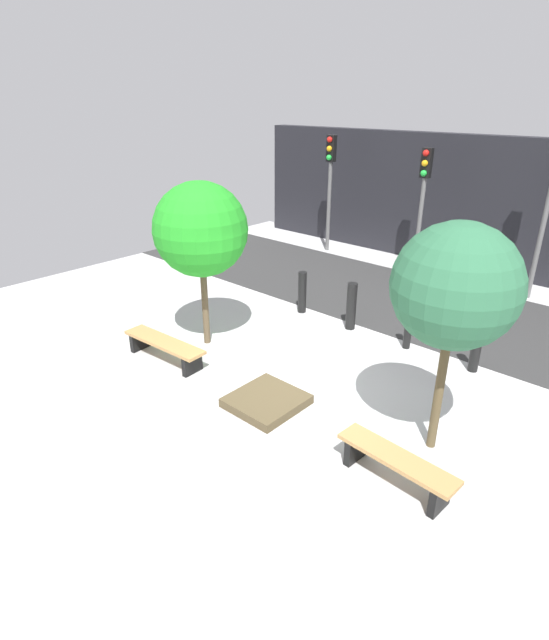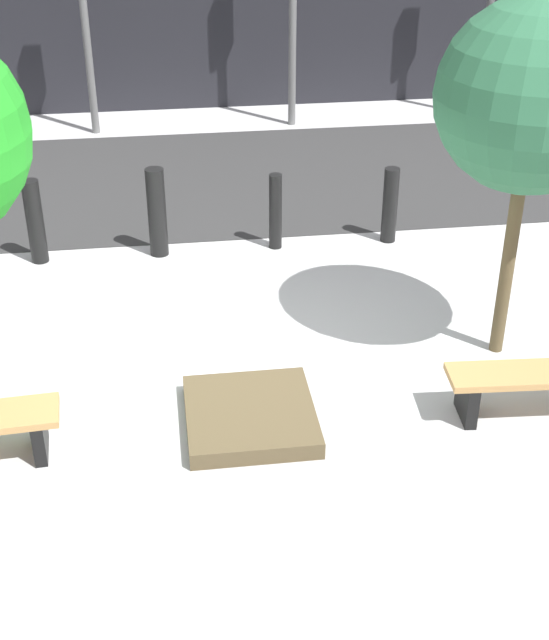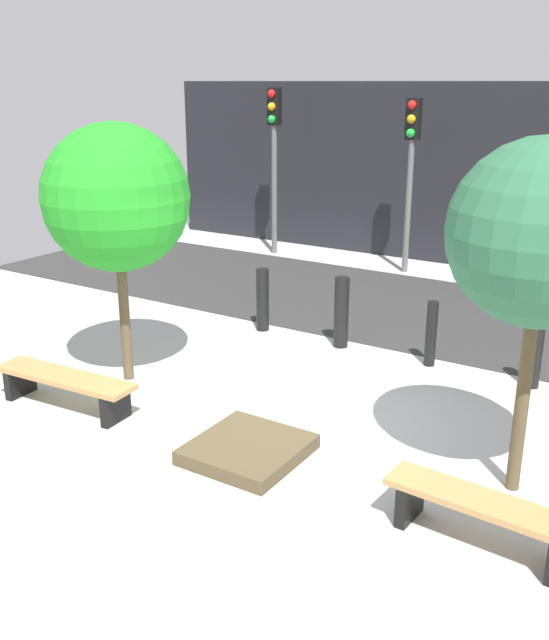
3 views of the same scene
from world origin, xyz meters
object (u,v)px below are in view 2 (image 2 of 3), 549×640
(planter_bed, at_px, (250,416))
(bollard_left, at_px, (157,213))
(bollard_far_left, at_px, (35,222))
(tree_behind_right_bench, at_px, (533,97))
(bollard_right, at_px, (390,205))
(bench_right, at_px, (543,383))
(bollard_center, at_px, (275,212))

(planter_bed, relative_size, bollard_left, 1.08)
(planter_bed, height_order, bollard_far_left, bollard_far_left)
(bollard_far_left, distance_m, bollard_left, 1.37)
(tree_behind_right_bench, height_order, bollard_left, tree_behind_right_bench)
(bollard_far_left, height_order, bollard_right, bollard_far_left)
(bench_right, bearing_deg, bollard_far_left, 145.31)
(bollard_left, bearing_deg, bollard_center, 0.00)
(planter_bed, distance_m, tree_behind_right_bench, 3.56)
(tree_behind_right_bench, bearing_deg, planter_bed, -161.03)
(planter_bed, distance_m, bollard_far_left, 4.01)
(bollard_far_left, bearing_deg, bollard_left, 0.00)
(bench_right, distance_m, bollard_center, 4.04)
(bench_right, bearing_deg, tree_behind_right_bench, 93.77)
(tree_behind_right_bench, height_order, bollard_center, tree_behind_right_bench)
(tree_behind_right_bench, height_order, bollard_right, tree_behind_right_bench)
(planter_bed, bearing_deg, bollard_right, 58.92)
(bench_right, bearing_deg, planter_bed, 179.18)
(bollard_far_left, bearing_deg, bollard_center, 0.00)
(bench_right, height_order, bollard_center, bollard_center)
(planter_bed, height_order, bollard_right, bollard_right)
(bench_right, height_order, bollard_left, bollard_left)
(tree_behind_right_bench, bearing_deg, bollard_right, 99.65)
(planter_bed, xyz_separation_m, bollard_far_left, (-2.06, 3.41, 0.42))
(planter_bed, bearing_deg, bollard_left, 101.36)
(bench_right, height_order, planter_bed, bench_right)
(tree_behind_right_bench, bearing_deg, bollard_center, 125.24)
(tree_behind_right_bench, bearing_deg, bollard_far_left, 150.66)
(planter_bed, bearing_deg, tree_behind_right_bench, 18.97)
(bench_right, height_order, tree_behind_right_bench, tree_behind_right_bench)
(bollard_center, bearing_deg, tree_behind_right_bench, -54.76)
(bollard_center, bearing_deg, bollard_left, 180.00)
(tree_behind_right_bench, xyz_separation_m, bollard_right, (-0.43, 2.56, -2.01))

